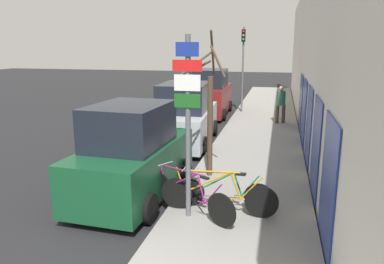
# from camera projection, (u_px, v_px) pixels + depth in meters

# --- Properties ---
(ground_plane) EXTENTS (80.00, 80.00, 0.00)m
(ground_plane) POSITION_uv_depth(u_px,v_px,m) (193.00, 139.00, 15.21)
(ground_plane) COLOR black
(sidewalk_curb) EXTENTS (3.20, 32.00, 0.15)m
(sidewalk_curb) POSITION_uv_depth(u_px,v_px,m) (262.00, 126.00, 17.27)
(sidewalk_curb) COLOR gray
(sidewalk_curb) RESTS_ON ground
(building_facade) EXTENTS (0.23, 32.00, 6.50)m
(building_facade) POSITION_uv_depth(u_px,v_px,m) (306.00, 57.00, 16.09)
(building_facade) COLOR silver
(building_facade) RESTS_ON ground
(signpost) EXTENTS (0.59, 0.13, 3.76)m
(signpost) POSITION_uv_depth(u_px,v_px,m) (188.00, 119.00, 7.51)
(signpost) COLOR #595B60
(signpost) RESTS_ON sidewalk_curb
(bicycle_0) EXTENTS (2.20, 1.32, 0.98)m
(bicycle_0) POSITION_uv_depth(u_px,v_px,m) (189.00, 195.00, 8.01)
(bicycle_0) COLOR black
(bicycle_0) RESTS_ON sidewalk_curb
(bicycle_1) EXTENTS (2.56, 0.44, 0.97)m
(bicycle_1) POSITION_uv_depth(u_px,v_px,m) (218.00, 195.00, 8.03)
(bicycle_1) COLOR black
(bicycle_1) RESTS_ON sidewalk_curb
(bicycle_2) EXTENTS (2.15, 0.44, 0.88)m
(bicycle_2) POSITION_uv_depth(u_px,v_px,m) (224.00, 192.00, 8.27)
(bicycle_2) COLOR black
(bicycle_2) RESTS_ON sidewalk_curb
(parked_car_0) EXTENTS (2.18, 4.20, 2.35)m
(parked_car_0) POSITION_uv_depth(u_px,v_px,m) (133.00, 156.00, 9.13)
(parked_car_0) COLOR #144728
(parked_car_0) RESTS_ON ground
(parked_car_1) EXTENTS (2.28, 4.76, 2.34)m
(parked_car_1) POSITION_uv_depth(u_px,v_px,m) (185.00, 117.00, 14.18)
(parked_car_1) COLOR #B2B7BC
(parked_car_1) RESTS_ON ground
(parked_car_2) EXTENTS (2.01, 4.65, 2.48)m
(parked_car_2) POSITION_uv_depth(u_px,v_px,m) (211.00, 95.00, 20.05)
(parked_car_2) COLOR maroon
(parked_car_2) RESTS_ON ground
(pedestrian_near) EXTENTS (0.44, 0.39, 1.74)m
(pedestrian_near) POSITION_uv_depth(u_px,v_px,m) (281.00, 102.00, 17.27)
(pedestrian_near) COLOR #4C3D2D
(pedestrian_near) RESTS_ON sidewalk_curb
(street_tree) EXTENTS (1.20, 1.67, 3.95)m
(street_tree) POSITION_uv_depth(u_px,v_px,m) (209.00, 114.00, 10.12)
(street_tree) COLOR #4C3828
(street_tree) RESTS_ON sidewalk_curb
(traffic_light) EXTENTS (0.20, 0.30, 4.50)m
(traffic_light) POSITION_uv_depth(u_px,v_px,m) (243.00, 58.00, 19.91)
(traffic_light) COLOR #595B60
(traffic_light) RESTS_ON sidewalk_curb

